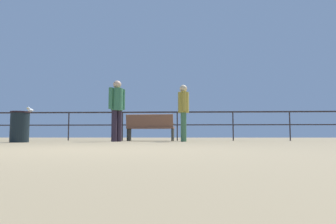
{
  "coord_description": "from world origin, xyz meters",
  "views": [
    {
      "loc": [
        1.16,
        -3.34,
        0.16
      ],
      "look_at": [
        0.68,
        6.6,
        0.98
      ],
      "focal_mm": 31.23,
      "sensor_mm": 36.0,
      "label": 1
    }
  ],
  "objects_px": {
    "bench_near_left": "(150,126)",
    "trash_bin": "(20,127)",
    "person_at_railing": "(117,106)",
    "seagull_on_rail": "(30,110)",
    "person_by_bench": "(183,109)"
  },
  "relations": [
    {
      "from": "bench_near_left",
      "to": "person_by_bench",
      "type": "height_order",
      "value": "person_by_bench"
    },
    {
      "from": "bench_near_left",
      "to": "trash_bin",
      "type": "relative_size",
      "value": 2.04
    },
    {
      "from": "person_by_bench",
      "to": "seagull_on_rail",
      "type": "height_order",
      "value": "person_by_bench"
    },
    {
      "from": "bench_near_left",
      "to": "person_at_railing",
      "type": "distance_m",
      "value": 1.61
    },
    {
      "from": "trash_bin",
      "to": "person_at_railing",
      "type": "bearing_deg",
      "value": 28.23
    },
    {
      "from": "bench_near_left",
      "to": "person_at_railing",
      "type": "relative_size",
      "value": 0.89
    },
    {
      "from": "seagull_on_rail",
      "to": "trash_bin",
      "type": "xyz_separation_m",
      "value": [
        1.41,
        -3.11,
        -0.73
      ]
    },
    {
      "from": "bench_near_left",
      "to": "seagull_on_rail",
      "type": "height_order",
      "value": "seagull_on_rail"
    },
    {
      "from": "seagull_on_rail",
      "to": "trash_bin",
      "type": "bearing_deg",
      "value": -65.61
    },
    {
      "from": "bench_near_left",
      "to": "trash_bin",
      "type": "distance_m",
      "value": 3.95
    },
    {
      "from": "bench_near_left",
      "to": "person_at_railing",
      "type": "height_order",
      "value": "person_at_railing"
    },
    {
      "from": "person_at_railing",
      "to": "trash_bin",
      "type": "bearing_deg",
      "value": -151.77
    },
    {
      "from": "person_by_bench",
      "to": "trash_bin",
      "type": "height_order",
      "value": "person_by_bench"
    },
    {
      "from": "person_at_railing",
      "to": "seagull_on_rail",
      "type": "relative_size",
      "value": 4.69
    },
    {
      "from": "bench_near_left",
      "to": "person_at_railing",
      "type": "xyz_separation_m",
      "value": [
        -0.86,
        -1.25,
        0.55
      ]
    }
  ]
}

